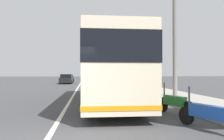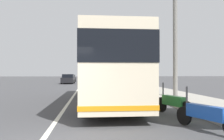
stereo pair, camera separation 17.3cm
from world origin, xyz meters
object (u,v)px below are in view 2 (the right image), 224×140
at_px(coach_bus, 106,68).
at_px(car_behind_bus, 70,78).
at_px(car_ahead_same_lane, 68,79).
at_px(motorcycle_angled, 205,115).
at_px(utility_pole, 175,33).
at_px(motorcycle_by_tree, 173,103).

xyz_separation_m(coach_bus, car_behind_bus, (30.19, 4.55, -1.31)).
bearing_deg(car_ahead_same_lane, motorcycle_angled, 13.72).
height_order(coach_bus, utility_pole, utility_pole).
bearing_deg(motorcycle_angled, car_ahead_same_lane, -8.50).
distance_m(coach_bus, motorcycle_angled, 7.24).
bearing_deg(motorcycle_by_tree, utility_pole, -40.10).
distance_m(motorcycle_angled, utility_pole, 9.57).
xyz_separation_m(car_behind_bus, utility_pole, (-28.42, -9.30, 3.69)).
xyz_separation_m(coach_bus, motorcycle_by_tree, (-4.14, -2.38, -1.49)).
distance_m(car_behind_bus, utility_pole, 30.13).
relative_size(motorcycle_by_tree, utility_pole, 0.24).
xyz_separation_m(coach_bus, motorcycle_angled, (-6.67, -2.39, -1.50)).
bearing_deg(utility_pole, motorcycle_angled, 164.38).
height_order(coach_bus, car_ahead_same_lane, coach_bus).
bearing_deg(motorcycle_by_tree, car_ahead_same_lane, -4.73).
height_order(car_behind_bus, car_ahead_same_lane, car_ahead_same_lane).
bearing_deg(car_behind_bus, utility_pole, 21.63).
xyz_separation_m(motorcycle_angled, utility_pole, (8.43, -2.36, 3.87)).
relative_size(car_behind_bus, utility_pole, 0.50).
height_order(motorcycle_by_tree, utility_pole, utility_pole).
relative_size(coach_bus, motorcycle_angled, 5.62).
xyz_separation_m(motorcycle_angled, car_ahead_same_lane, (30.18, 6.64, 0.23)).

